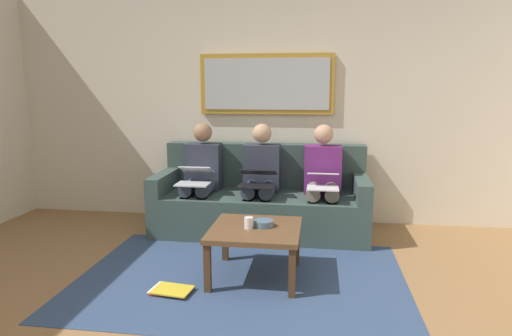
{
  "coord_description": "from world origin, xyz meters",
  "views": [
    {
      "loc": [
        -0.59,
        2.42,
        1.5
      ],
      "look_at": [
        0.0,
        -1.7,
        0.75
      ],
      "focal_mm": 30.91,
      "sensor_mm": 36.0,
      "label": 1
    }
  ],
  "objects_px": {
    "bowl": "(264,223)",
    "person_left": "(323,177)",
    "laptop_silver": "(195,176)",
    "couch": "(262,201)",
    "person_middle": "(261,175)",
    "framed_mirror": "(266,84)",
    "coffee_table": "(255,234)",
    "magazine_stack": "(171,290)",
    "person_right": "(201,174)",
    "laptop_black": "(258,178)",
    "laptop_white": "(323,180)",
    "cup": "(249,223)"
  },
  "relations": [
    {
      "from": "framed_mirror",
      "to": "laptop_silver",
      "type": "relative_size",
      "value": 3.78
    },
    {
      "from": "cup",
      "to": "laptop_white",
      "type": "bearing_deg",
      "value": -121.86
    },
    {
      "from": "couch",
      "to": "person_left",
      "type": "relative_size",
      "value": 1.93
    },
    {
      "from": "framed_mirror",
      "to": "magazine_stack",
      "type": "height_order",
      "value": "framed_mirror"
    },
    {
      "from": "framed_mirror",
      "to": "magazine_stack",
      "type": "distance_m",
      "value": 2.54
    },
    {
      "from": "framed_mirror",
      "to": "coffee_table",
      "type": "relative_size",
      "value": 2.1
    },
    {
      "from": "coffee_table",
      "to": "laptop_white",
      "type": "distance_m",
      "value": 1.08
    },
    {
      "from": "couch",
      "to": "magazine_stack",
      "type": "bearing_deg",
      "value": 73.26
    },
    {
      "from": "couch",
      "to": "laptop_white",
      "type": "distance_m",
      "value": 0.78
    },
    {
      "from": "laptop_white",
      "to": "person_middle",
      "type": "xyz_separation_m",
      "value": [
        0.64,
        -0.25,
        -0.02
      ]
    },
    {
      "from": "framed_mirror",
      "to": "laptop_black",
      "type": "distance_m",
      "value": 1.15
    },
    {
      "from": "framed_mirror",
      "to": "laptop_white",
      "type": "distance_m",
      "value": 1.32
    },
    {
      "from": "couch",
      "to": "person_middle",
      "type": "bearing_deg",
      "value": 90.0
    },
    {
      "from": "cup",
      "to": "laptop_silver",
      "type": "bearing_deg",
      "value": -53.59
    },
    {
      "from": "laptop_silver",
      "to": "magazine_stack",
      "type": "distance_m",
      "value": 1.43
    },
    {
      "from": "cup",
      "to": "laptop_silver",
      "type": "xyz_separation_m",
      "value": [
        0.7,
        -0.95,
        0.17
      ]
    },
    {
      "from": "cup",
      "to": "laptop_silver",
      "type": "height_order",
      "value": "laptop_silver"
    },
    {
      "from": "person_right",
      "to": "laptop_silver",
      "type": "height_order",
      "value": "person_right"
    },
    {
      "from": "couch",
      "to": "bowl",
      "type": "height_order",
      "value": "couch"
    },
    {
      "from": "laptop_black",
      "to": "magazine_stack",
      "type": "height_order",
      "value": "laptop_black"
    },
    {
      "from": "person_middle",
      "to": "framed_mirror",
      "type": "bearing_deg",
      "value": -90.0
    },
    {
      "from": "person_right",
      "to": "couch",
      "type": "bearing_deg",
      "value": -173.87
    },
    {
      "from": "framed_mirror",
      "to": "couch",
      "type": "bearing_deg",
      "value": 90.0
    },
    {
      "from": "coffee_table",
      "to": "laptop_black",
      "type": "xyz_separation_m",
      "value": [
        0.11,
        -0.91,
        0.26
      ]
    },
    {
      "from": "laptop_black",
      "to": "laptop_silver",
      "type": "bearing_deg",
      "value": -0.76
    },
    {
      "from": "bowl",
      "to": "laptop_silver",
      "type": "distance_m",
      "value": 1.21
    },
    {
      "from": "cup",
      "to": "bowl",
      "type": "bearing_deg",
      "value": -148.12
    },
    {
      "from": "couch",
      "to": "cup",
      "type": "height_order",
      "value": "couch"
    },
    {
      "from": "laptop_black",
      "to": "couch",
      "type": "bearing_deg",
      "value": -90.0
    },
    {
      "from": "person_middle",
      "to": "bowl",
      "type": "bearing_deg",
      "value": 98.69
    },
    {
      "from": "cup",
      "to": "person_right",
      "type": "height_order",
      "value": "person_right"
    },
    {
      "from": "coffee_table",
      "to": "cup",
      "type": "distance_m",
      "value": 0.11
    },
    {
      "from": "cup",
      "to": "person_right",
      "type": "bearing_deg",
      "value": -59.24
    },
    {
      "from": "couch",
      "to": "coffee_table",
      "type": "bearing_deg",
      "value": 95.14
    },
    {
      "from": "laptop_silver",
      "to": "laptop_white",
      "type": "bearing_deg",
      "value": 179.17
    },
    {
      "from": "couch",
      "to": "framed_mirror",
      "type": "relative_size",
      "value": 1.48
    },
    {
      "from": "coffee_table",
      "to": "person_middle",
      "type": "height_order",
      "value": "person_middle"
    },
    {
      "from": "laptop_white",
      "to": "cup",
      "type": "bearing_deg",
      "value": 58.14
    },
    {
      "from": "couch",
      "to": "coffee_table",
      "type": "height_order",
      "value": "couch"
    },
    {
      "from": "bowl",
      "to": "magazine_stack",
      "type": "height_order",
      "value": "bowl"
    },
    {
      "from": "person_left",
      "to": "person_right",
      "type": "bearing_deg",
      "value": 0.0
    },
    {
      "from": "cup",
      "to": "person_left",
      "type": "xyz_separation_m",
      "value": [
        -0.58,
        -1.18,
        0.15
      ]
    },
    {
      "from": "coffee_table",
      "to": "bowl",
      "type": "relative_size",
      "value": 4.43
    },
    {
      "from": "bowl",
      "to": "person_left",
      "type": "distance_m",
      "value": 1.22
    },
    {
      "from": "bowl",
      "to": "person_right",
      "type": "xyz_separation_m",
      "value": [
        0.81,
        -1.11,
        0.17
      ]
    },
    {
      "from": "magazine_stack",
      "to": "bowl",
      "type": "bearing_deg",
      "value": -148.13
    },
    {
      "from": "laptop_silver",
      "to": "person_middle",
      "type": "bearing_deg",
      "value": -160.43
    },
    {
      "from": "couch",
      "to": "laptop_white",
      "type": "xyz_separation_m",
      "value": [
        -0.64,
        0.31,
        0.32
      ]
    },
    {
      "from": "bowl",
      "to": "magazine_stack",
      "type": "relative_size",
      "value": 0.48
    },
    {
      "from": "laptop_white",
      "to": "person_middle",
      "type": "bearing_deg",
      "value": -21.03
    }
  ]
}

